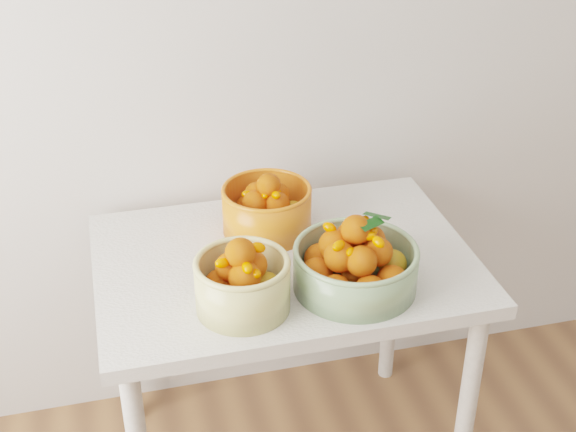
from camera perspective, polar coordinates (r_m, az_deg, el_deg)
name	(u,v)px	position (r m, az deg, el deg)	size (l,w,h in m)	color
table	(284,286)	(2.19, -0.26, -5.03)	(1.00, 0.70, 0.75)	silver
bowl_cream	(242,282)	(1.92, -3.30, -4.73)	(0.28, 0.28, 0.20)	#D1C47B
bowl_green	(355,264)	(2.00, 4.78, -3.39)	(0.34, 0.34, 0.20)	gray
bowl_orange	(267,208)	(2.22, -1.51, 0.56)	(0.29, 0.29, 0.18)	orange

